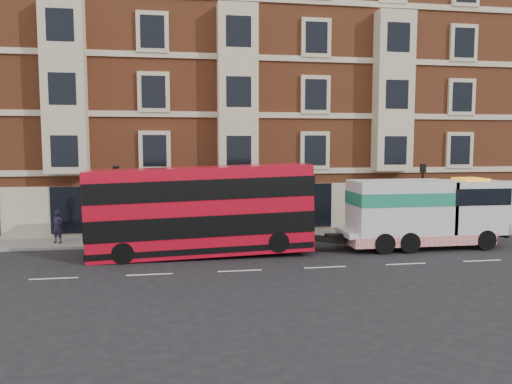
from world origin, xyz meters
TOP-DOWN VIEW (x-y plane):
  - ground at (0.00, 0.00)m, footprint 120.00×120.00m
  - sidewalk at (0.00, 7.50)m, footprint 90.00×3.00m
  - victorian_terrace at (0.50, 15.00)m, footprint 45.00×12.00m
  - lamp_post_west at (-6.00, 6.20)m, footprint 0.35×0.15m
  - lamp_post_east at (12.00, 6.20)m, footprint 0.35×0.15m
  - double_decker_bus at (-1.54, 3.37)m, footprint 11.23×2.58m
  - tow_truck at (10.52, 3.37)m, footprint 8.99×2.66m
  - pedestrian at (-9.39, 7.22)m, footprint 0.81×0.69m

SIDE VIEW (x-z plane):
  - ground at x=0.00m, z-range 0.00..0.00m
  - sidewalk at x=0.00m, z-range 0.00..0.15m
  - pedestrian at x=-9.39m, z-range 0.15..2.02m
  - tow_truck at x=10.52m, z-range 0.11..3.86m
  - double_decker_bus at x=-1.54m, z-range 0.14..4.68m
  - lamp_post_west at x=-6.00m, z-range 0.50..4.85m
  - lamp_post_east at x=12.00m, z-range 0.50..4.85m
  - victorian_terrace at x=0.50m, z-range -0.13..20.27m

